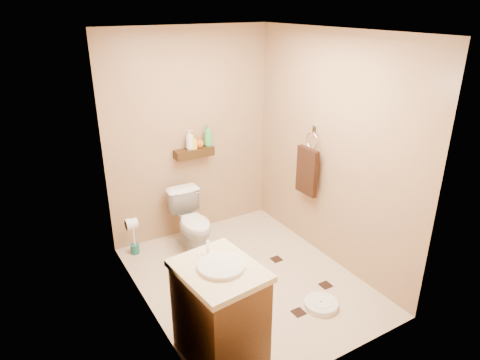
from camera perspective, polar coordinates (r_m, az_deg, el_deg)
ground at (r=4.47m, az=0.95°, el=-13.14°), size 2.50×2.50×0.00m
wall_back at (r=4.94m, az=-6.62°, el=5.87°), size 2.00×0.04×2.40m
wall_front at (r=3.00m, az=13.78°, el=-6.22°), size 2.00×0.04×2.40m
wall_left at (r=3.51m, az=-12.96°, el=-1.76°), size 0.04×2.50×2.40m
wall_right at (r=4.47m, az=12.06°, el=3.69°), size 0.04×2.50×2.40m
ceiling at (r=3.63m, az=1.21°, el=19.25°), size 2.00×2.50×0.02m
wall_shelf at (r=4.93m, az=-6.14°, el=3.64°), size 0.46×0.14×0.10m
floor_accents at (r=4.48m, az=1.74°, el=-13.06°), size 1.29×1.33×0.01m
toilet at (r=4.84m, az=-6.33°, el=-5.61°), size 0.40×0.67×0.67m
vanity at (r=3.43m, az=-2.68°, el=-17.09°), size 0.62×0.72×0.95m
bathroom_scale at (r=4.19m, az=10.74°, el=-15.97°), size 0.36×0.36×0.06m
toilet_brush at (r=4.95m, az=-13.92°, el=-7.94°), size 0.10×0.10×0.43m
towel_ring at (r=4.68m, az=8.98°, el=1.45°), size 0.12×0.30×0.76m
toilet_paper at (r=4.35m, az=-14.28°, el=-5.71°), size 0.12×0.11×0.12m
bottle_a at (r=4.86m, az=-6.74°, el=5.35°), size 0.12×0.12×0.23m
bottle_b at (r=4.88m, az=-6.30°, el=5.11°), size 0.09×0.09×0.17m
bottle_c at (r=4.92m, az=-5.46°, el=5.08°), size 0.15×0.15×0.14m
bottle_d at (r=4.95m, az=-4.31°, el=5.93°), size 0.12×0.12×0.25m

